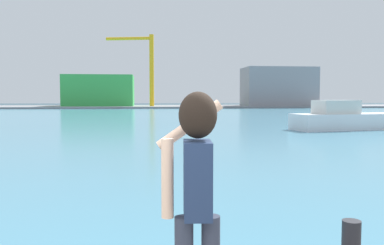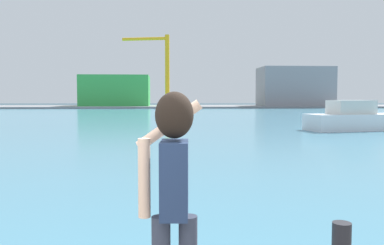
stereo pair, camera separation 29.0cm
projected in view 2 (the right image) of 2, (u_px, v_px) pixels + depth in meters
ground_plane at (158, 116)px, 51.97m from camera, size 220.00×220.00×0.00m
harbor_water at (158, 115)px, 53.96m from camera, size 140.00×100.00×0.02m
far_shore_dock at (160, 107)px, 93.75m from camera, size 140.00×20.00×0.41m
person_photographer at (173, 183)px, 2.95m from camera, size 0.53×0.56×1.74m
harbor_bollard at (341, 244)px, 4.05m from camera, size 0.19×0.19×0.44m
boat_moored at (361, 119)px, 29.01m from camera, size 8.71×3.93×2.16m
warehouse_left at (116, 91)px, 94.42m from camera, size 15.48×12.95×6.99m
warehouse_right at (295, 87)px, 93.89m from camera, size 16.45×9.13×8.95m
port_crane at (162, 63)px, 89.91m from camera, size 10.67×3.18×15.91m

